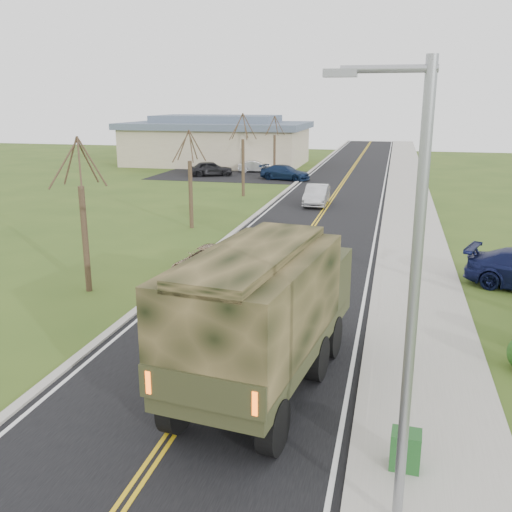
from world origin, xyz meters
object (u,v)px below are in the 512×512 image
(military_truck, at_px, (265,306))
(utility_box_near, at_px, (405,450))
(suv_champagne, at_px, (209,262))
(sedan_silver, at_px, (317,195))

(military_truck, xyz_separation_m, utility_box_near, (3.58, -2.82, -1.77))
(suv_champagne, bearing_deg, military_truck, -56.30)
(suv_champagne, distance_m, utility_box_near, 14.52)
(military_truck, bearing_deg, sedan_silver, 102.39)
(sedan_silver, height_order, utility_box_near, sedan_silver)
(military_truck, bearing_deg, suv_champagne, 123.88)
(sedan_silver, distance_m, utility_box_near, 30.82)
(suv_champagne, distance_m, sedan_silver, 18.36)
(military_truck, relative_size, utility_box_near, 10.28)
(suv_champagne, height_order, sedan_silver, sedan_silver)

